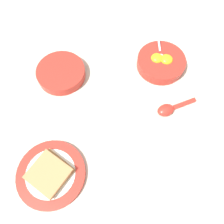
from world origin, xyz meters
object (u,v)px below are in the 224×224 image
Objects in this scene: congee_bowl at (61,73)px; soup_spoon at (169,109)px; toast_plate at (51,174)px; toast_sandwich at (49,173)px; egg_bowl at (161,62)px.

soup_spoon is at bearing -12.30° from congee_bowl.
toast_sandwich is at bearing -41.79° from toast_plate.
congee_bowl is (-0.06, 0.35, 0.01)m from toast_plate.
egg_bowl is at bearing 56.23° from toast_plate.
toast_sandwich is (-0.30, -0.45, 0.01)m from egg_bowl.
egg_bowl is at bearing 56.31° from toast_sandwich.
egg_bowl reaches higher than congee_bowl.
toast_plate is at bearing 138.21° from toast_sandwich.
egg_bowl is at bearing 101.77° from soup_spoon.
soup_spoon is (0.34, 0.27, -0.02)m from toast_sandwich.
toast_plate is 1.18× the size of congee_bowl.
soup_spoon is (0.04, -0.18, -0.01)m from egg_bowl.
soup_spoon is at bearing 38.19° from toast_sandwich.
egg_bowl is 0.54m from toast_sandwich.
toast_sandwich is at bearing -81.06° from congee_bowl.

